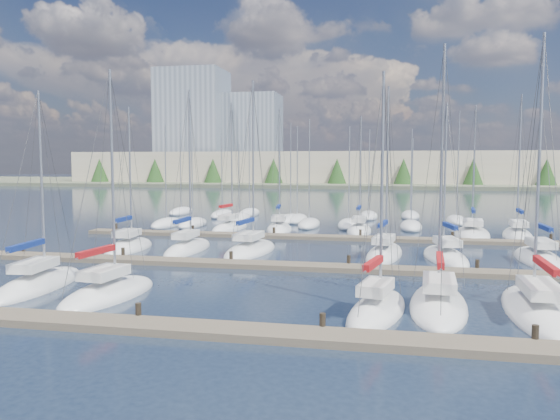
% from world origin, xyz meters
% --- Properties ---
extents(ground, '(400.00, 400.00, 0.00)m').
position_xyz_m(ground, '(0.00, 60.00, 0.00)').
color(ground, '#1F2C3F').
rests_on(ground, ground).
extents(dock_near, '(44.00, 1.93, 1.10)m').
position_xyz_m(dock_near, '(0.00, 2.01, 0.15)').
color(dock_near, '#6B5E4C').
rests_on(dock_near, ground).
extents(dock_mid, '(44.00, 1.93, 1.10)m').
position_xyz_m(dock_mid, '(0.00, 16.01, 0.15)').
color(dock_mid, '#6B5E4C').
rests_on(dock_mid, ground).
extents(dock_far, '(44.00, 1.93, 1.10)m').
position_xyz_m(dock_far, '(0.00, 30.01, 0.15)').
color(dock_far, '#6B5E4C').
rests_on(dock_far, ground).
extents(sailboat_o, '(3.36, 7.11, 13.03)m').
position_xyz_m(sailboat_o, '(-4.37, 35.07, 0.19)').
color(sailboat_o, white).
rests_on(sailboat_o, ground).
extents(sailboat_i, '(2.32, 8.05, 13.24)m').
position_xyz_m(sailboat_i, '(-8.84, 21.35, 0.19)').
color(sailboat_i, white).
rests_on(sailboat_i, ground).
extents(sailboat_e, '(3.17, 8.41, 13.16)m').
position_xyz_m(sailboat_e, '(8.91, 7.73, 0.18)').
color(sailboat_e, white).
rests_on(sailboat_e, ground).
extents(sailboat_f, '(2.90, 9.55, 13.44)m').
position_xyz_m(sailboat_f, '(13.19, 7.48, 0.18)').
color(sailboat_f, white).
rests_on(sailboat_f, ground).
extents(sailboat_b, '(3.34, 8.51, 11.56)m').
position_xyz_m(sailboat_b, '(-12.38, 7.90, 0.17)').
color(sailboat_b, white).
rests_on(sailboat_b, ground).
extents(sailboat_h, '(3.17, 7.19, 12.02)m').
position_xyz_m(sailboat_h, '(-13.72, 21.15, 0.18)').
color(sailboat_h, white).
rests_on(sailboat_h, ground).
extents(sailboat_j, '(3.67, 8.49, 13.84)m').
position_xyz_m(sailboat_j, '(-3.85, 21.60, 0.18)').
color(sailboat_j, white).
rests_on(sailboat_j, ground).
extents(sailboat_q, '(4.18, 9.36, 13.00)m').
position_xyz_m(sailboat_q, '(14.21, 34.91, 0.17)').
color(sailboat_q, white).
rests_on(sailboat_q, ground).
extents(sailboat_n, '(3.13, 7.72, 13.66)m').
position_xyz_m(sailboat_n, '(-9.54, 35.07, 0.20)').
color(sailboat_n, white).
rests_on(sailboat_n, ground).
extents(sailboat_l, '(3.80, 8.04, 11.86)m').
position_xyz_m(sailboat_l, '(10.52, 21.44, 0.18)').
color(sailboat_l, white).
rests_on(sailboat_l, ground).
extents(sailboat_c, '(3.48, 7.54, 12.35)m').
position_xyz_m(sailboat_c, '(-7.51, 6.70, 0.18)').
color(sailboat_c, white).
rests_on(sailboat_c, ground).
extents(sailboat_p, '(2.44, 7.07, 12.18)m').
position_xyz_m(sailboat_p, '(3.64, 35.52, 0.19)').
color(sailboat_p, white).
rests_on(sailboat_p, ground).
extents(sailboat_r, '(3.15, 8.64, 13.85)m').
position_xyz_m(sailboat_r, '(18.16, 34.69, 0.19)').
color(sailboat_r, white).
rests_on(sailboat_r, ground).
extents(sailboat_d, '(3.56, 7.28, 11.72)m').
position_xyz_m(sailboat_d, '(6.09, 6.16, 0.19)').
color(sailboat_d, white).
rests_on(sailboat_d, ground).
extents(sailboat_m, '(2.72, 8.41, 11.75)m').
position_xyz_m(sailboat_m, '(16.83, 21.98, 0.18)').
color(sailboat_m, white).
rests_on(sailboat_m, ground).
extents(sailboat_k, '(3.50, 8.87, 13.16)m').
position_xyz_m(sailboat_k, '(6.24, 21.83, 0.19)').
color(sailboat_k, white).
rests_on(sailboat_k, ground).
extents(distant_boats, '(36.93, 20.75, 13.30)m').
position_xyz_m(distant_boats, '(-4.34, 43.76, 0.29)').
color(distant_boats, '#9EA0A5').
rests_on(distant_boats, ground).
extents(shoreline, '(400.00, 60.00, 38.00)m').
position_xyz_m(shoreline, '(-13.29, 149.77, 7.44)').
color(shoreline, '#666B51').
rests_on(shoreline, ground).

